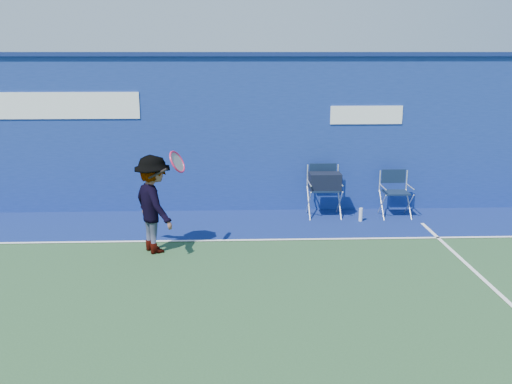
{
  "coord_description": "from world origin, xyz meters",
  "views": [
    {
      "loc": [
        1.08,
        -5.41,
        3.07
      ],
      "look_at": [
        1.37,
        2.6,
        1.0
      ],
      "focal_mm": 38.0,
      "sensor_mm": 36.0,
      "label": 1
    }
  ],
  "objects_px": {
    "water_bottle": "(361,215)",
    "tennis_player": "(154,204)",
    "directors_chair_left": "(324,196)",
    "directors_chair_right": "(395,203)"
  },
  "relations": [
    {
      "from": "water_bottle",
      "to": "tennis_player",
      "type": "bearing_deg",
      "value": -158.45
    },
    {
      "from": "directors_chair_left",
      "to": "tennis_player",
      "type": "relative_size",
      "value": 0.6
    },
    {
      "from": "directors_chair_left",
      "to": "water_bottle",
      "type": "relative_size",
      "value": 3.81
    },
    {
      "from": "directors_chair_right",
      "to": "water_bottle",
      "type": "height_order",
      "value": "directors_chair_right"
    },
    {
      "from": "directors_chair_left",
      "to": "water_bottle",
      "type": "xyz_separation_m",
      "value": [
        0.64,
        -0.36,
        -0.28
      ]
    },
    {
      "from": "directors_chair_left",
      "to": "directors_chair_right",
      "type": "relative_size",
      "value": 1.12
    },
    {
      "from": "directors_chair_right",
      "to": "tennis_player",
      "type": "bearing_deg",
      "value": -158.3
    },
    {
      "from": "directors_chair_right",
      "to": "tennis_player",
      "type": "distance_m",
      "value": 4.69
    },
    {
      "from": "tennis_player",
      "to": "directors_chair_right",
      "type": "bearing_deg",
      "value": 21.7
    },
    {
      "from": "water_bottle",
      "to": "directors_chair_right",
      "type": "bearing_deg",
      "value": 22.44
    }
  ]
}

